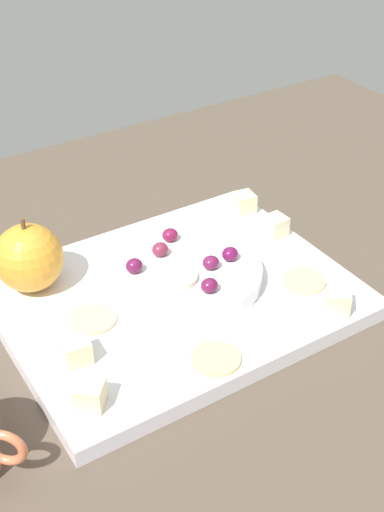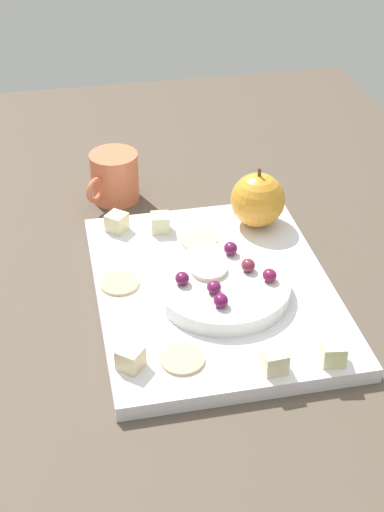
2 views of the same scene
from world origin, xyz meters
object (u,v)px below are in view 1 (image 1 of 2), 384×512
at_px(grape_0, 160,249).
at_px(grape_3, 170,235).
at_px(cracker_0, 303,281).
at_px(grape_1, 134,266).
at_px(cheese_cube_2, 90,395).
at_px(cheese_cube_4, 275,226).
at_px(serving_dish, 188,274).
at_px(grape_2, 209,285).
at_px(grape_5, 230,254).
at_px(platter, 175,297).
at_px(cheese_cube_1, 244,203).
at_px(cheese_cube_3, 338,301).
at_px(apple_slice_0, 176,277).
at_px(grape_4, 211,263).
at_px(apple_whole, 29,258).
at_px(cheese_cube_0, 77,351).
at_px(cracker_1, 216,359).

bearing_deg(grape_0, grape_3, -141.23).
distance_m(cracker_0, grape_1, 0.20).
relative_size(cheese_cube_2, cheese_cube_4, 1.00).
distance_m(serving_dish, grape_3, 0.06).
distance_m(grape_2, grape_5, 0.06).
relative_size(platter, grape_5, 19.67).
bearing_deg(grape_1, grape_5, 160.04).
bearing_deg(cheese_cube_2, cheese_cube_1, -147.59).
bearing_deg(grape_2, grape_1, -55.36).
relative_size(cheese_cube_3, apple_slice_0, 0.55).
xyz_separation_m(platter, serving_dish, (-0.02, -0.01, 0.02)).
bearing_deg(serving_dish, grape_0, -66.55).
height_order(platter, grape_0, grape_0).
bearing_deg(grape_4, grape_5, -175.92).
height_order(cheese_cube_2, grape_2, grape_2).
distance_m(apple_whole, cheese_cube_4, 0.31).
bearing_deg(grape_0, cheese_cube_2, 42.76).
bearing_deg(grape_1, cheese_cube_4, -179.92).
bearing_deg(serving_dish, cracker_0, 146.34).
relative_size(serving_dish, cheese_cube_0, 6.52).
bearing_deg(cheese_cube_4, grape_0, -4.47).
xyz_separation_m(cracker_0, grape_0, (0.13, -0.11, 0.03)).
bearing_deg(cheese_cube_3, apple_slice_0, -41.70).
xyz_separation_m(serving_dish, grape_5, (-0.05, 0.01, 0.02)).
bearing_deg(cheese_cube_2, grape_3, -137.76).
distance_m(cheese_cube_3, grape_5, 0.13).
relative_size(platter, cheese_cube_4, 14.75).
relative_size(cracker_0, apple_slice_0, 1.08).
relative_size(cracker_1, grape_1, 2.60).
distance_m(serving_dish, cracker_0, 0.13).
xyz_separation_m(grape_2, apple_slice_0, (0.02, -0.04, -0.01)).
bearing_deg(platter, apple_slice_0, 75.61).
relative_size(grape_5, apple_slice_0, 0.41).
bearing_deg(cheese_cube_3, grape_5, -62.42).
relative_size(apple_whole, grape_3, 4.00).
relative_size(cheese_cube_0, cheese_cube_4, 1.00).
height_order(cheese_cube_4, grape_0, grape_0).
relative_size(cheese_cube_0, grape_0, 1.33).
height_order(platter, grape_4, grape_4).
relative_size(cheese_cube_3, cheese_cube_4, 1.00).
distance_m(cheese_cube_3, grape_0, 0.21).
distance_m(grape_1, grape_5, 0.11).
xyz_separation_m(cheese_cube_1, cheese_cube_3, (0.04, 0.22, 0.00)).
bearing_deg(cracker_1, grape_0, -100.75).
bearing_deg(platter, cracker_0, 153.23).
distance_m(platter, cheese_cube_2, 0.19).
xyz_separation_m(platter, cheese_cube_0, (0.14, 0.05, 0.02)).
height_order(apple_whole, grape_5, apple_whole).
bearing_deg(cheese_cube_4, grape_5, 21.49).
distance_m(apple_whole, cheese_cube_3, 0.34).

